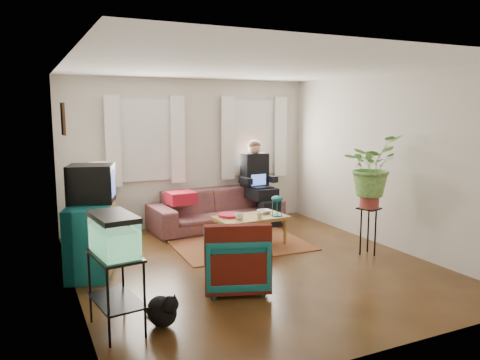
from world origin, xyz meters
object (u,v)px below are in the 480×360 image
side_table (100,220)px  dresser (91,238)px  coffee_table (251,231)px  plant_stand (368,231)px  aquarium_stand (116,292)px  armchair (236,257)px  sofa (217,203)px

side_table → dresser: 1.52m
coffee_table → plant_stand: bearing=-43.2°
aquarium_stand → plant_stand: (3.71, 0.84, -0.03)m
coffee_table → aquarium_stand: bearing=-143.1°
aquarium_stand → coffee_table: aquarium_stand is taller
dresser → armchair: 1.91m
coffee_table → plant_stand: 1.74m
aquarium_stand → coffee_table: 3.11m
aquarium_stand → coffee_table: size_ratio=0.68×
side_table → coffee_table: (2.05, -1.24, -0.10)m
dresser → coffee_table: (2.39, 0.23, -0.22)m
plant_stand → side_table: bearing=144.8°
armchair → plant_stand: size_ratio=1.07×
side_table → plant_stand: size_ratio=0.96×
coffee_table → plant_stand: (1.32, -1.13, 0.12)m
sofa → armchair: 2.83m
dresser → plant_stand: (3.70, -0.90, -0.11)m
coffee_table → sofa: bearing=90.7°
side_table → coffee_table: 2.40m
sofa → aquarium_stand: sofa is taller
armchair → coffee_table: armchair is taller
armchair → plant_stand: armchair is taller
dresser → plant_stand: bearing=3.0°
aquarium_stand → armchair: bearing=10.8°
dresser → armchair: bearing=-24.3°
side_table → armchair: armchair is taller
dresser → aquarium_stand: 1.74m
armchair → side_table: bearing=-49.1°
dresser → armchair: dresser is taller
dresser → side_table: bearing=93.6°
side_table → plant_stand: 4.11m
sofa → side_table: (-1.98, 0.04, -0.13)m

